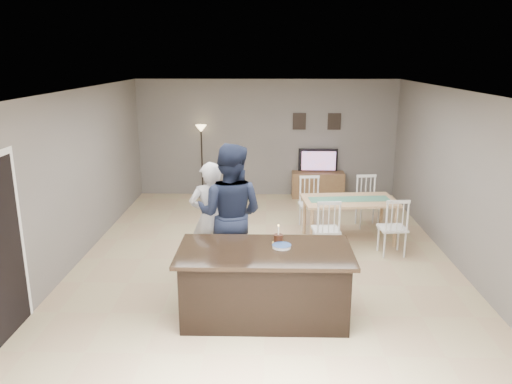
{
  "coord_description": "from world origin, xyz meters",
  "views": [
    {
      "loc": [
        0.03,
        -7.51,
        3.19
      ],
      "look_at": [
        -0.14,
        -0.3,
        1.23
      ],
      "focal_mm": 35.0,
      "sensor_mm": 36.0,
      "label": 1
    }
  ],
  "objects_px": {
    "birthday_cake": "(278,238)",
    "floor_lamp": "(201,141)",
    "man": "(230,214)",
    "kitchen_island": "(265,283)",
    "dining_table": "(349,206)",
    "tv_console": "(318,185)",
    "television": "(318,160)",
    "woman": "(211,218)",
    "plate_stack": "(282,246)"
  },
  "relations": [
    {
      "from": "birthday_cake",
      "to": "floor_lamp",
      "type": "distance_m",
      "value": 5.61
    },
    {
      "from": "floor_lamp",
      "to": "man",
      "type": "bearing_deg",
      "value": -77.72
    },
    {
      "from": "man",
      "to": "kitchen_island",
      "type": "bearing_deg",
      "value": 129.65
    },
    {
      "from": "birthday_cake",
      "to": "dining_table",
      "type": "bearing_deg",
      "value": 62.61
    },
    {
      "from": "tv_console",
      "to": "television",
      "type": "bearing_deg",
      "value": 90.0
    },
    {
      "from": "birthday_cake",
      "to": "television",
      "type": "bearing_deg",
      "value": 79.18
    },
    {
      "from": "tv_console",
      "to": "dining_table",
      "type": "distance_m",
      "value": 2.84
    },
    {
      "from": "television",
      "to": "floor_lamp",
      "type": "xyz_separation_m",
      "value": [
        -2.7,
        -0.05,
        0.44
      ]
    },
    {
      "from": "birthday_cake",
      "to": "woman",
      "type": "bearing_deg",
      "value": 131.84
    },
    {
      "from": "floor_lamp",
      "to": "plate_stack",
      "type": "bearing_deg",
      "value": -72.8
    },
    {
      "from": "tv_console",
      "to": "birthday_cake",
      "type": "height_order",
      "value": "birthday_cake"
    },
    {
      "from": "kitchen_island",
      "to": "man",
      "type": "distance_m",
      "value": 1.27
    },
    {
      "from": "tv_console",
      "to": "man",
      "type": "xyz_separation_m",
      "value": [
        -1.7,
        -4.55,
        0.72
      ]
    },
    {
      "from": "television",
      "to": "man",
      "type": "distance_m",
      "value": 4.93
    },
    {
      "from": "woman",
      "to": "floor_lamp",
      "type": "bearing_deg",
      "value": -92.68
    },
    {
      "from": "kitchen_island",
      "to": "dining_table",
      "type": "bearing_deg",
      "value": 61.94
    },
    {
      "from": "woman",
      "to": "dining_table",
      "type": "xyz_separation_m",
      "value": [
        2.29,
        1.41,
        -0.23
      ]
    },
    {
      "from": "birthday_cake",
      "to": "tv_console",
      "type": "bearing_deg",
      "value": 79.04
    },
    {
      "from": "woman",
      "to": "tv_console",
      "type": "bearing_deg",
      "value": -127.34
    },
    {
      "from": "man",
      "to": "floor_lamp",
      "type": "bearing_deg",
      "value": -64.29
    },
    {
      "from": "kitchen_island",
      "to": "plate_stack",
      "type": "relative_size",
      "value": 9.07
    },
    {
      "from": "dining_table",
      "to": "tv_console",
      "type": "bearing_deg",
      "value": 90.02
    },
    {
      "from": "kitchen_island",
      "to": "woman",
      "type": "xyz_separation_m",
      "value": [
        -0.82,
        1.35,
        0.4
      ]
    },
    {
      "from": "kitchen_island",
      "to": "man",
      "type": "bearing_deg",
      "value": 116.22
    },
    {
      "from": "woman",
      "to": "birthday_cake",
      "type": "xyz_separation_m",
      "value": [
        0.99,
        -1.1,
        0.1
      ]
    },
    {
      "from": "tv_console",
      "to": "television",
      "type": "distance_m",
      "value": 0.57
    },
    {
      "from": "television",
      "to": "dining_table",
      "type": "xyz_separation_m",
      "value": [
        0.27,
        -2.88,
        -0.23
      ]
    },
    {
      "from": "dining_table",
      "to": "floor_lamp",
      "type": "xyz_separation_m",
      "value": [
        -2.97,
        2.83,
        0.68
      ]
    },
    {
      "from": "dining_table",
      "to": "kitchen_island",
      "type": "bearing_deg",
      "value": -123.56
    },
    {
      "from": "floor_lamp",
      "to": "dining_table",
      "type": "bearing_deg",
      "value": -43.62
    },
    {
      "from": "television",
      "to": "birthday_cake",
      "type": "bearing_deg",
      "value": 79.18
    },
    {
      "from": "kitchen_island",
      "to": "plate_stack",
      "type": "height_order",
      "value": "plate_stack"
    },
    {
      "from": "man",
      "to": "dining_table",
      "type": "height_order",
      "value": "man"
    },
    {
      "from": "woman",
      "to": "birthday_cake",
      "type": "distance_m",
      "value": 1.48
    },
    {
      "from": "kitchen_island",
      "to": "floor_lamp",
      "type": "distance_m",
      "value": 5.85
    },
    {
      "from": "kitchen_island",
      "to": "woman",
      "type": "relative_size",
      "value": 1.25
    },
    {
      "from": "dining_table",
      "to": "floor_lamp",
      "type": "bearing_deg",
      "value": 130.88
    },
    {
      "from": "plate_stack",
      "to": "tv_console",
      "type": "bearing_deg",
      "value": 79.76
    },
    {
      "from": "kitchen_island",
      "to": "man",
      "type": "height_order",
      "value": "man"
    },
    {
      "from": "plate_stack",
      "to": "kitchen_island",
      "type": "bearing_deg",
      "value": -159.09
    },
    {
      "from": "man",
      "to": "woman",
      "type": "bearing_deg",
      "value": -32.74
    },
    {
      "from": "plate_stack",
      "to": "dining_table",
      "type": "bearing_deg",
      "value": 64.77
    },
    {
      "from": "tv_console",
      "to": "woman",
      "type": "xyz_separation_m",
      "value": [
        -2.02,
        -4.22,
        0.56
      ]
    },
    {
      "from": "kitchen_island",
      "to": "birthday_cake",
      "type": "distance_m",
      "value": 0.59
    },
    {
      "from": "floor_lamp",
      "to": "woman",
      "type": "bearing_deg",
      "value": -80.9
    },
    {
      "from": "television",
      "to": "woman",
      "type": "xyz_separation_m",
      "value": [
        -2.02,
        -4.29,
        -0.01
      ]
    },
    {
      "from": "man",
      "to": "floor_lamp",
      "type": "distance_m",
      "value": 4.68
    },
    {
      "from": "television",
      "to": "dining_table",
      "type": "distance_m",
      "value": 2.9
    },
    {
      "from": "man",
      "to": "tv_console",
      "type": "bearing_deg",
      "value": -97.09
    },
    {
      "from": "woman",
      "to": "dining_table",
      "type": "height_order",
      "value": "woman"
    }
  ]
}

